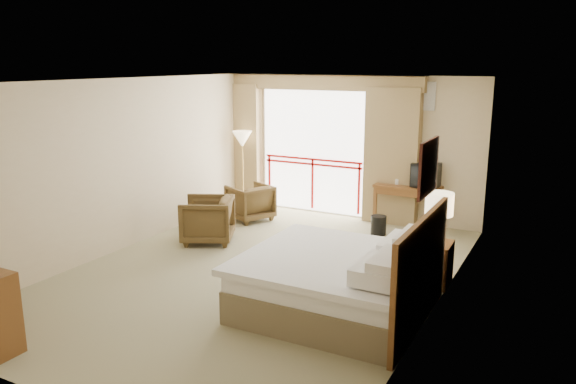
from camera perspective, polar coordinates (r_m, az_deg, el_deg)
The scene contains 28 objects.
floor at distance 8.11m, azimuth -2.96°, elevation -8.20°, with size 7.00×7.00×0.00m, color gray.
ceiling at distance 7.56m, azimuth -3.21°, elevation 11.23°, with size 7.00×7.00×0.00m, color white.
wall_back at distance 10.83m, azimuth 6.47°, elevation 4.58°, with size 5.00×5.00×0.00m, color beige.
wall_front at distance 5.15m, azimuth -23.55°, elevation -6.13°, with size 5.00×5.00×0.00m, color beige.
wall_left at distance 9.24m, azimuth -16.54°, elevation 2.63°, with size 7.00×7.00×0.00m, color beige.
wall_right at distance 6.82m, azimuth 15.28°, elevation -0.91°, with size 7.00×7.00×0.00m, color beige.
balcony_door at distance 11.14m, azimuth 2.57°, elevation 4.12°, with size 2.40×2.40×0.00m, color white.
balcony_railing at distance 11.19m, azimuth 2.51°, elevation 2.14°, with size 2.09×0.03×1.02m.
curtain_left at distance 11.82m, azimuth -4.98°, elevation 4.85°, with size 1.00×0.26×2.50m, color olive.
curtain_right at distance 10.43m, azimuth 10.51°, elevation 3.56°, with size 1.00×0.26×2.50m, color olive.
valance at distance 10.92m, azimuth 2.42°, elevation 11.06°, with size 4.40×0.22×0.28m, color olive.
hvac_vent at distance 10.30m, azimuth 13.39°, elevation 9.47°, with size 0.50×0.04×0.50m, color silver.
bed at distance 6.85m, azimuth 5.34°, elevation -8.99°, with size 2.13×2.06×0.97m.
headboard at distance 6.47m, azimuth 13.36°, elevation -8.05°, with size 0.06×2.10×1.30m, color brown.
framed_art at distance 6.15m, azimuth 14.06°, elevation 2.42°, with size 0.04×0.72×0.60m.
nightstand at distance 7.87m, azimuth 14.69°, elevation -7.04°, with size 0.41×0.49×0.59m, color brown.
table_lamp at distance 7.68m, azimuth 15.12°, elevation -1.28°, with size 0.37×0.37×0.65m.
phone at distance 7.63m, azimuth 14.21°, elevation -4.98°, with size 0.19×0.15×0.08m, color black.
desk at distance 10.45m, azimuth 12.19°, elevation -0.15°, with size 1.17×0.57×0.77m.
tv at distance 10.24m, azimuth 13.82°, elevation 1.67°, with size 0.47×0.38×0.43m.
coffee_maker at distance 10.43m, azimuth 10.35°, elevation 1.64°, with size 0.13×0.13×0.29m, color black.
cup at distance 10.36m, azimuth 11.03°, elevation 1.03°, with size 0.07×0.07×0.11m, color white.
wastebasket at distance 9.90m, azimuth 9.18°, elevation -3.35°, with size 0.27×0.27×0.33m, color black.
armchair_far at distance 10.75m, azimuth -3.85°, elevation -2.80°, with size 0.72×0.74×0.68m, color #423017.
armchair_near at distance 9.54m, azimuth -8.12°, elevation -4.99°, with size 0.81×0.83×0.76m, color #423017.
side_table at distance 10.20m, azimuth -7.38°, elevation -1.82°, with size 0.44×0.44×0.48m.
book at distance 10.16m, azimuth -7.41°, elevation -0.97°, with size 0.18×0.24×0.02m, color white.
floor_lamp at distance 11.38m, azimuth -4.67°, elevation 5.09°, with size 0.40×0.40×1.58m.
Camera 1 is at (3.88, -6.48, 2.96)m, focal length 35.00 mm.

